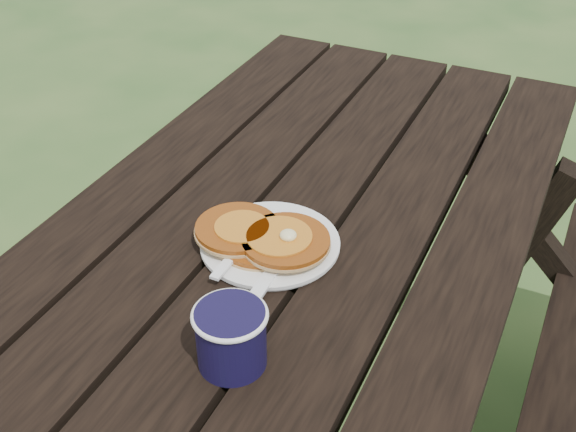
% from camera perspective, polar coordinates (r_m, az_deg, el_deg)
% --- Properties ---
extents(plate, '(0.24, 0.24, 0.01)m').
position_cam_1_polar(plate, '(1.15, -1.42, -2.24)').
color(plate, white).
rests_on(plate, picnic_table).
extents(pancake_stack, '(0.22, 0.14, 0.04)m').
position_cam_1_polar(pancake_stack, '(1.13, -2.02, -1.66)').
color(pancake_stack, '#904310').
rests_on(pancake_stack, plate).
extents(knife, '(0.03, 0.18, 0.00)m').
position_cam_1_polar(knife, '(1.10, -0.79, -3.68)').
color(knife, white).
rests_on(knife, plate).
extents(fork, '(0.03, 0.16, 0.01)m').
position_cam_1_polar(fork, '(1.11, -4.47, -3.28)').
color(fork, white).
rests_on(fork, plate).
extents(coffee_cup, '(0.10, 0.10, 0.09)m').
position_cam_1_polar(coffee_cup, '(0.94, -4.53, -9.30)').
color(coffee_cup, black).
rests_on(coffee_cup, picnic_table).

